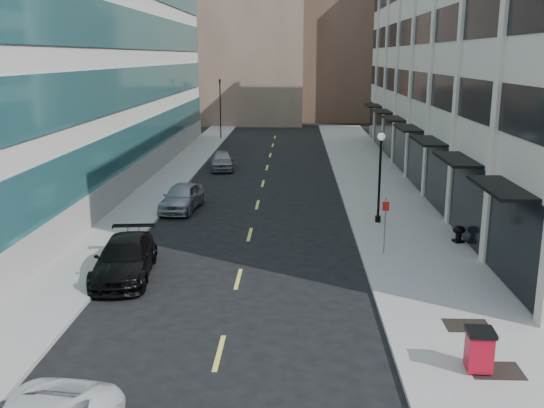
# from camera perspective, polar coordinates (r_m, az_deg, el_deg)

# --- Properties ---
(ground) EXTENTS (160.00, 160.00, 0.00)m
(ground) POSITION_cam_1_polar(r_m,az_deg,el_deg) (16.42, -5.89, -17.00)
(ground) COLOR black
(ground) RESTS_ON ground
(sidewalk_right) EXTENTS (5.00, 80.00, 0.15)m
(sidewalk_right) POSITION_cam_1_polar(r_m,az_deg,el_deg) (35.37, 10.84, -0.06)
(sidewalk_right) COLOR gray
(sidewalk_right) RESTS_ON ground
(sidewalk_left) EXTENTS (3.00, 80.00, 0.15)m
(sidewalk_left) POSITION_cam_1_polar(r_m,az_deg,el_deg) (36.01, -11.76, 0.14)
(sidewalk_left) COLOR gray
(sidewalk_left) RESTS_ON ground
(building_right) EXTENTS (15.30, 46.50, 18.25)m
(building_right) POSITION_cam_1_polar(r_m,az_deg,el_deg) (43.54, 22.71, 13.55)
(building_right) COLOR beige
(building_right) RESTS_ON ground
(building_left) EXTENTS (16.14, 46.00, 20.00)m
(building_left) POSITION_cam_1_polar(r_m,az_deg,el_deg) (44.81, -22.41, 14.83)
(building_left) COLOR beige
(building_left) RESTS_ON ground
(skyline_tan_near) EXTENTS (14.00, 18.00, 28.00)m
(skyline_tan_near) POSITION_cam_1_polar(r_m,az_deg,el_deg) (82.38, -2.19, 17.68)
(skyline_tan_near) COLOR #9A7B64
(skyline_tan_near) RESTS_ON ground
(skyline_tan_far) EXTENTS (12.00, 14.00, 22.00)m
(skyline_tan_far) POSITION_cam_1_polar(r_m,az_deg,el_deg) (93.40, -8.05, 15.25)
(skyline_tan_far) COLOR #9A7B64
(skyline_tan_far) RESTS_ON ground
(skyline_stone) EXTENTS (10.00, 14.00, 20.00)m
(skyline_stone) POSITION_cam_1_polar(r_m,az_deg,el_deg) (81.53, 13.86, 14.53)
(skyline_stone) COLOR beige
(skyline_stone) RESTS_ON ground
(grate_mid) EXTENTS (1.40, 1.00, 0.01)m
(grate_mid) POSITION_cam_1_polar(r_m,az_deg,el_deg) (17.92, 20.31, -14.48)
(grate_mid) COLOR black
(grate_mid) RESTS_ON sidewalk_right
(grate_far) EXTENTS (1.40, 1.00, 0.01)m
(grate_far) POSITION_cam_1_polar(r_m,az_deg,el_deg) (20.32, 17.89, -10.83)
(grate_far) COLOR black
(grate_far) RESTS_ON sidewalk_right
(road_centerline) EXTENTS (0.15, 68.20, 0.01)m
(road_centerline) POSITION_cam_1_polar(r_m,az_deg,el_deg) (32.14, -1.71, -1.34)
(road_centerline) COLOR #D8CC4C
(road_centerline) RESTS_ON ground
(traffic_signal) EXTENTS (0.66, 0.66, 6.98)m
(traffic_signal) POSITION_cam_1_polar(r_m,az_deg,el_deg) (62.48, -4.93, 11.28)
(traffic_signal) COLOR black
(traffic_signal) RESTS_ON ground
(car_black_pickup) EXTENTS (2.62, 5.35, 1.50)m
(car_black_pickup) POSITION_cam_1_polar(r_m,az_deg,el_deg) (24.22, -13.69, -5.01)
(car_black_pickup) COLOR black
(car_black_pickup) RESTS_ON ground
(car_silver_sedan) EXTENTS (2.19, 4.57, 1.51)m
(car_silver_sedan) POSITION_cam_1_polar(r_m,az_deg,el_deg) (33.99, -8.47, 0.65)
(car_silver_sedan) COLOR gray
(car_silver_sedan) RESTS_ON ground
(car_grey_sedan) EXTENTS (2.17, 4.34, 1.42)m
(car_grey_sedan) POSITION_cam_1_polar(r_m,az_deg,el_deg) (45.99, -4.72, 4.13)
(car_grey_sedan) COLOR gray
(car_grey_sedan) RESTS_ON ground
(trash_bin) EXTENTS (0.76, 0.84, 1.18)m
(trash_bin) POSITION_cam_1_polar(r_m,az_deg,el_deg) (17.50, 18.93, -12.75)
(trash_bin) COLOR #A80B1E
(trash_bin) RESTS_ON sidewalk_right
(lamppost) EXTENTS (0.39, 0.39, 4.66)m
(lamppost) POSITION_cam_1_polar(r_m,az_deg,el_deg) (30.73, 10.13, 3.26)
(lamppost) COLOR black
(lamppost) RESTS_ON sidewalk_right
(sign_post) EXTENTS (0.29, 0.06, 2.45)m
(sign_post) POSITION_cam_1_polar(r_m,az_deg,el_deg) (25.99, 10.61, -1.31)
(sign_post) COLOR slate
(sign_post) RESTS_ON sidewalk_right
(urn_planter) EXTENTS (0.56, 0.56, 0.78)m
(urn_planter) POSITION_cam_1_polar(r_m,az_deg,el_deg) (28.70, 17.17, -2.55)
(urn_planter) COLOR black
(urn_planter) RESTS_ON sidewalk_right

